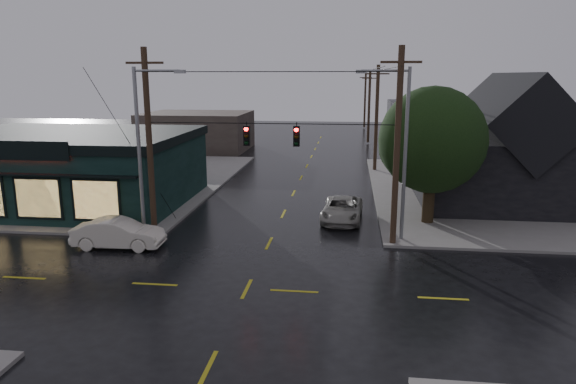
# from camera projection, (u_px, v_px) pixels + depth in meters

# --- Properties ---
(ground_plane) EXTENTS (160.00, 160.00, 0.00)m
(ground_plane) POSITION_uv_depth(u_px,v_px,m) (247.00, 289.00, 21.44)
(ground_plane) COLOR black
(sidewalk_nw) EXTENTS (28.00, 28.00, 0.15)m
(sidewalk_nw) POSITION_uv_depth(u_px,v_px,m) (60.00, 181.00, 43.12)
(sidewalk_nw) COLOR slate
(sidewalk_nw) RESTS_ON ground
(sidewalk_ne) EXTENTS (28.00, 28.00, 0.15)m
(sidewalk_ne) POSITION_uv_depth(u_px,v_px,m) (561.00, 193.00, 38.46)
(sidewalk_ne) COLOR slate
(sidewalk_ne) RESTS_ON ground
(pizza_shop) EXTENTS (16.30, 12.34, 4.90)m
(pizza_shop) POSITION_uv_depth(u_px,v_px,m) (68.00, 167.00, 35.15)
(pizza_shop) COLOR black
(pizza_shop) RESTS_ON ground
(ne_building) EXTENTS (12.60, 11.60, 8.75)m
(ne_building) POSITION_uv_depth(u_px,v_px,m) (509.00, 139.00, 35.16)
(ne_building) COLOR black
(ne_building) RESTS_ON ground
(corner_tree) EXTENTS (6.19, 6.19, 8.02)m
(corner_tree) POSITION_uv_depth(u_px,v_px,m) (432.00, 140.00, 29.65)
(corner_tree) COLOR black
(corner_tree) RESTS_ON ground
(utility_pole_nw) EXTENTS (2.00, 0.32, 10.15)m
(utility_pole_nw) POSITION_uv_depth(u_px,v_px,m) (155.00, 236.00, 28.49)
(utility_pole_nw) COLOR #352217
(utility_pole_nw) RESTS_ON ground
(utility_pole_ne) EXTENTS (2.00, 0.32, 10.15)m
(utility_pole_ne) POSITION_uv_depth(u_px,v_px,m) (392.00, 245.00, 26.98)
(utility_pole_ne) COLOR #352217
(utility_pole_ne) RESTS_ON ground
(utility_pole_far_a) EXTENTS (2.00, 0.32, 9.65)m
(utility_pole_far_a) POSITION_uv_depth(u_px,v_px,m) (374.00, 171.00, 47.79)
(utility_pole_far_a) COLOR #352217
(utility_pole_far_a) RESTS_ON ground
(utility_pole_far_b) EXTENTS (2.00, 0.32, 9.15)m
(utility_pole_far_b) POSITION_uv_depth(u_px,v_px,m) (368.00, 143.00, 67.15)
(utility_pole_far_b) COLOR #352217
(utility_pole_far_b) RESTS_ON ground
(utility_pole_far_c) EXTENTS (2.00, 0.32, 9.15)m
(utility_pole_far_c) POSITION_uv_depth(u_px,v_px,m) (364.00, 128.00, 86.51)
(utility_pole_far_c) COLOR #352217
(utility_pole_far_c) RESTS_ON ground
(span_signal_assembly) EXTENTS (13.00, 0.48, 1.23)m
(span_signal_assembly) POSITION_uv_depth(u_px,v_px,m) (271.00, 135.00, 26.46)
(span_signal_assembly) COLOR black
(span_signal_assembly) RESTS_ON ground
(streetlight_nw) EXTENTS (5.40, 0.30, 9.15)m
(streetlight_nw) POSITION_uv_depth(u_px,v_px,m) (145.00, 240.00, 27.85)
(streetlight_nw) COLOR gray
(streetlight_nw) RESTS_ON ground
(streetlight_ne) EXTENTS (5.40, 0.30, 9.15)m
(streetlight_ne) POSITION_uv_depth(u_px,v_px,m) (401.00, 241.00, 27.60)
(streetlight_ne) COLOR gray
(streetlight_ne) RESTS_ON ground
(bg_building_west) EXTENTS (12.00, 10.00, 4.40)m
(bg_building_west) POSITION_uv_depth(u_px,v_px,m) (197.00, 131.00, 61.30)
(bg_building_west) COLOR #3B2E2B
(bg_building_west) RESTS_ON ground
(bg_building_east) EXTENTS (14.00, 12.00, 5.60)m
(bg_building_east) POSITION_uv_depth(u_px,v_px,m) (448.00, 125.00, 62.52)
(bg_building_east) COLOR #242327
(bg_building_east) RESTS_ON ground
(sedan_cream) EXTENTS (4.68, 1.79, 1.52)m
(sedan_cream) POSITION_uv_depth(u_px,v_px,m) (118.00, 233.00, 26.43)
(sedan_cream) COLOR beige
(sedan_cream) RESTS_ON ground
(suv_silver) EXTENTS (2.63, 5.17, 1.40)m
(suv_silver) POSITION_uv_depth(u_px,v_px,m) (342.00, 210.00, 31.37)
(suv_silver) COLOR gray
(suv_silver) RESTS_ON ground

